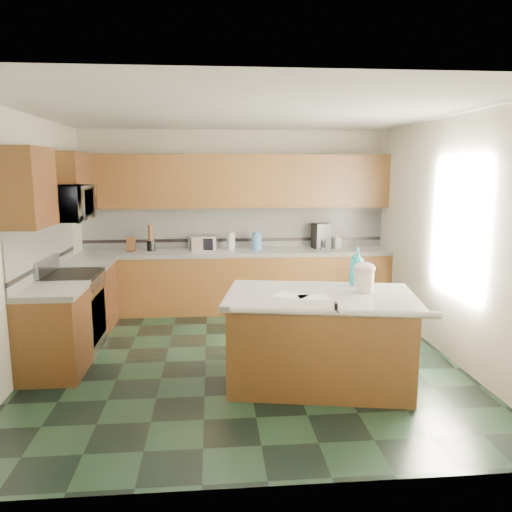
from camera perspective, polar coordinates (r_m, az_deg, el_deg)
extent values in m
plane|color=black|center=(5.75, -1.21, -11.70)|extent=(4.60, 4.60, 0.00)
plane|color=white|center=(5.38, -1.31, 16.14)|extent=(4.60, 4.60, 0.00)
cube|color=#EEE4C9|center=(7.70, -2.42, 4.18)|extent=(4.60, 0.04, 2.70)
cube|color=#EEE4C9|center=(3.13, 1.60, -4.25)|extent=(4.60, 0.04, 2.70)
cube|color=#EEE4C9|center=(5.73, -25.08, 1.29)|extent=(0.04, 4.60, 2.70)
cube|color=#EEE4C9|center=(6.01, 21.40, 1.90)|extent=(0.04, 4.60, 2.70)
cube|color=black|center=(7.53, -2.25, -3.05)|extent=(4.60, 0.60, 0.86)
cube|color=white|center=(7.44, -2.28, 0.41)|extent=(4.60, 0.64, 0.06)
cube|color=black|center=(7.48, -2.38, 8.54)|extent=(4.60, 0.33, 0.78)
cube|color=silver|center=(7.68, -2.40, 3.30)|extent=(4.60, 0.02, 0.63)
cube|color=black|center=(7.70, -2.39, 1.85)|extent=(4.60, 0.01, 0.05)
cube|color=black|center=(7.03, -18.52, -4.50)|extent=(0.60, 0.82, 0.86)
cube|color=white|center=(6.93, -18.73, -0.82)|extent=(0.64, 0.82, 0.06)
cube|color=black|center=(5.61, -22.12, -8.34)|extent=(0.60, 0.72, 0.86)
cube|color=white|center=(5.49, -22.43, -3.76)|extent=(0.64, 0.72, 0.06)
cube|color=silver|center=(6.25, -23.04, 1.01)|extent=(0.02, 2.30, 0.63)
cube|color=black|center=(6.28, -22.86, -0.74)|extent=(0.01, 2.30, 0.05)
cube|color=black|center=(6.99, -20.03, 7.87)|extent=(0.33, 1.09, 0.78)
cube|color=black|center=(5.40, -24.54, 7.16)|extent=(0.33, 0.72, 0.78)
cube|color=#B7B7BC|center=(6.29, -20.17, -6.18)|extent=(0.60, 0.76, 0.88)
cube|color=black|center=(6.23, -17.56, -6.57)|extent=(0.02, 0.68, 0.55)
cube|color=black|center=(6.18, -20.43, -2.08)|extent=(0.62, 0.78, 0.04)
cylinder|color=#B7B7BC|center=(6.13, -17.47, -3.15)|extent=(0.02, 0.66, 0.02)
cube|color=#B7B7BC|center=(6.23, -22.80, -1.01)|extent=(0.06, 0.76, 0.18)
imported|color=#B7B7BC|center=(6.07, -20.90, 5.64)|extent=(0.50, 0.73, 0.41)
cube|color=black|center=(5.04, 7.24, -9.72)|extent=(1.86, 1.28, 0.86)
cube|color=white|center=(4.90, 7.35, -4.65)|extent=(1.98, 1.39, 0.06)
cylinder|color=white|center=(4.40, 8.87, -6.40)|extent=(1.79, 0.39, 0.06)
cylinder|color=white|center=(5.02, 12.23, -2.90)|extent=(0.24, 0.24, 0.20)
ellipsoid|color=#EFBFCD|center=(5.00, 12.29, -1.42)|extent=(0.21, 0.21, 0.13)
cylinder|color=tan|center=(4.99, 12.31, -0.90)|extent=(0.07, 0.02, 0.02)
sphere|color=tan|center=(4.98, 11.93, -0.90)|extent=(0.04, 0.04, 0.04)
sphere|color=tan|center=(5.00, 12.69, -0.89)|extent=(0.04, 0.04, 0.04)
imported|color=teal|center=(5.27, 11.43, -1.18)|extent=(0.19, 0.19, 0.40)
cube|color=white|center=(4.76, 6.58, -4.70)|extent=(0.30, 0.23, 0.00)
cube|color=white|center=(4.80, 3.97, -4.52)|extent=(0.38, 0.36, 0.00)
cube|color=black|center=(4.41, 9.10, -5.81)|extent=(0.04, 0.09, 0.08)
cylinder|color=black|center=(4.36, 9.27, -6.25)|extent=(0.01, 0.06, 0.01)
cube|color=#472814|center=(7.55, -14.08, 1.30)|extent=(0.12, 0.16, 0.23)
cylinder|color=black|center=(7.55, -11.90, 1.17)|extent=(0.13, 0.13, 0.16)
cylinder|color=#472814|center=(7.52, -11.95, 2.62)|extent=(0.07, 0.07, 0.23)
cube|color=#B7B7BC|center=(7.46, -6.21, 1.45)|extent=(0.42, 0.34, 0.21)
cube|color=black|center=(7.35, -6.23, 1.31)|extent=(0.33, 0.01, 0.17)
cylinder|color=white|center=(7.51, -2.87, 1.72)|extent=(0.11, 0.11, 0.26)
cylinder|color=#B7B7BC|center=(7.53, -2.86, 0.81)|extent=(0.17, 0.17, 0.01)
cylinder|color=teal|center=(7.50, 0.10, 1.66)|extent=(0.15, 0.15, 0.24)
cylinder|color=teal|center=(7.48, 0.10, 2.72)|extent=(0.07, 0.07, 0.03)
cube|color=black|center=(7.66, 7.44, 2.28)|extent=(0.27, 0.28, 0.38)
cylinder|color=black|center=(7.62, 7.51, 1.38)|extent=(0.16, 0.16, 0.16)
imported|color=white|center=(7.69, 9.20, 1.73)|extent=(0.14, 0.14, 0.24)
cylinder|color=red|center=(7.68, 9.23, 2.72)|extent=(0.02, 0.02, 0.03)
cube|color=white|center=(5.81, 22.09, 3.09)|extent=(0.02, 1.40, 1.10)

